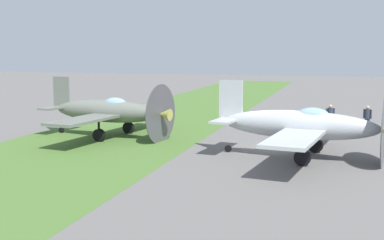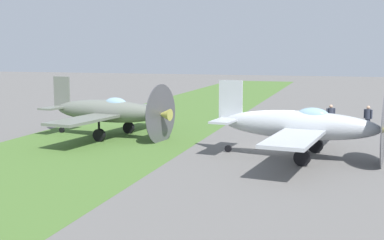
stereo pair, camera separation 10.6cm
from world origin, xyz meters
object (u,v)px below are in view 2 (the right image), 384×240
(ground_crew_chief, at_px, (331,117))
(ground_crew_mechanic, at_px, (368,118))
(airplane_lead, at_px, (302,125))
(airplane_wingman, at_px, (109,111))

(ground_crew_chief, bearing_deg, ground_crew_mechanic, 154.24)
(ground_crew_chief, bearing_deg, airplane_lead, 57.22)
(airplane_lead, height_order, ground_crew_mechanic, airplane_lead)
(ground_crew_chief, relative_size, ground_crew_mechanic, 1.00)
(airplane_lead, height_order, ground_crew_chief, airplane_lead)
(airplane_lead, relative_size, ground_crew_chief, 6.44)
(airplane_wingman, height_order, ground_crew_chief, airplane_wingman)
(ground_crew_chief, xyz_separation_m, ground_crew_mechanic, (-0.01, 2.34, 0.00))
(airplane_lead, xyz_separation_m, ground_crew_mechanic, (-9.49, 3.48, -0.74))
(ground_crew_mechanic, bearing_deg, airplane_lead, -73.35)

